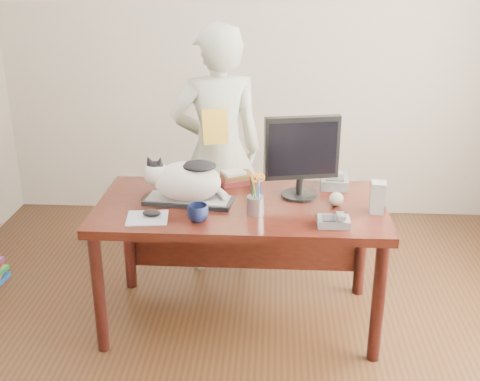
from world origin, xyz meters
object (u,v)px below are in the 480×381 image
(keyboard, at_px, (188,200))
(mouse, at_px, (152,213))
(phone, at_px, (334,221))
(speaker, at_px, (378,197))
(coffee_mug, at_px, (198,213))
(calculator, at_px, (334,181))
(person, at_px, (218,151))
(cat, at_px, (185,180))
(pen_cup, at_px, (256,203))
(book_stack, at_px, (236,178))
(monitor, at_px, (302,153))
(baseball, at_px, (336,199))
(desk, at_px, (241,222))

(keyboard, relative_size, mouse, 4.90)
(phone, height_order, speaker, speaker)
(coffee_mug, bearing_deg, calculator, 36.26)
(person, bearing_deg, keyboard, 65.58)
(cat, bearing_deg, phone, -10.03)
(keyboard, distance_m, pen_cup, 0.41)
(book_stack, bearing_deg, speaker, -50.06)
(monitor, bearing_deg, coffee_mug, -158.68)
(coffee_mug, height_order, person, person)
(monitor, distance_m, speaker, 0.48)
(cat, bearing_deg, keyboard, 8.36)
(cat, distance_m, coffee_mug, 0.27)
(monitor, distance_m, calculator, 0.38)
(pen_cup, relative_size, mouse, 2.23)
(baseball, distance_m, calculator, 0.31)
(phone, bearing_deg, pen_cup, 164.03)
(coffee_mug, relative_size, person, 0.07)
(speaker, distance_m, calculator, 0.43)
(keyboard, xyz_separation_m, phone, (0.79, -0.25, 0.01))
(desk, relative_size, cat, 3.31)
(keyboard, bearing_deg, speaker, 3.70)
(calculator, bearing_deg, speaker, -59.89)
(desk, xyz_separation_m, book_stack, (-0.05, 0.25, 0.18))
(monitor, distance_m, mouse, 0.89)
(desk, distance_m, calculator, 0.62)
(monitor, distance_m, coffee_mug, 0.68)
(calculator, bearing_deg, mouse, -149.54)
(monitor, bearing_deg, calculator, 31.93)
(coffee_mug, bearing_deg, person, 88.81)
(mouse, bearing_deg, monitor, 14.87)
(keyboard, height_order, baseball, baseball)
(pen_cup, height_order, mouse, pen_cup)
(monitor, height_order, mouse, monitor)
(cat, bearing_deg, coffee_mug, -59.92)
(phone, relative_size, book_stack, 0.68)
(calculator, relative_size, person, 0.13)
(desk, xyz_separation_m, speaker, (0.74, -0.15, 0.23))
(keyboard, height_order, phone, phone)
(calculator, bearing_deg, monitor, -133.26)
(pen_cup, relative_size, person, 0.14)
(phone, relative_size, person, 0.10)
(mouse, height_order, book_stack, book_stack)
(coffee_mug, xyz_separation_m, calculator, (0.75, 0.55, -0.01))
(keyboard, height_order, cat, cat)
(phone, bearing_deg, calculator, 85.20)
(mouse, height_order, phone, phone)
(cat, distance_m, baseball, 0.84)
(desk, bearing_deg, pen_cup, -67.80)
(desk, bearing_deg, monitor, 5.84)
(monitor, xyz_separation_m, mouse, (-0.79, -0.32, -0.25))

